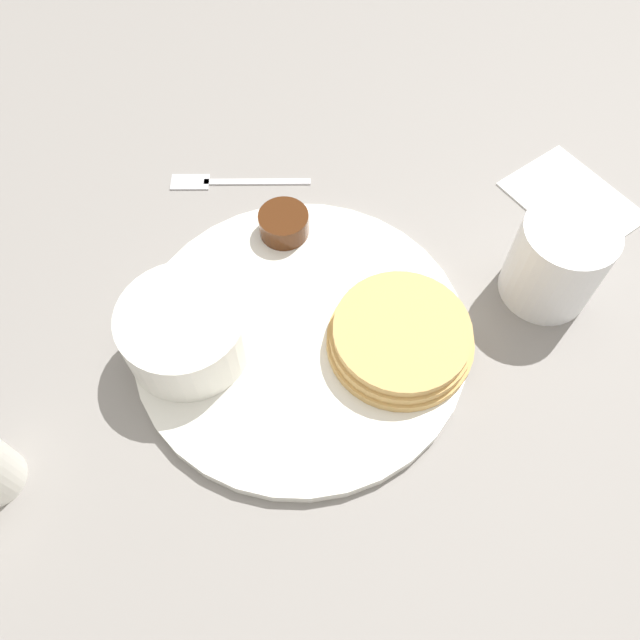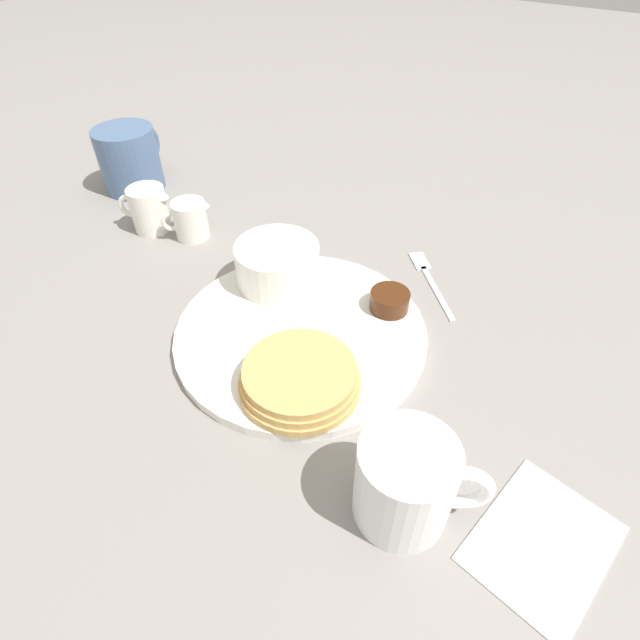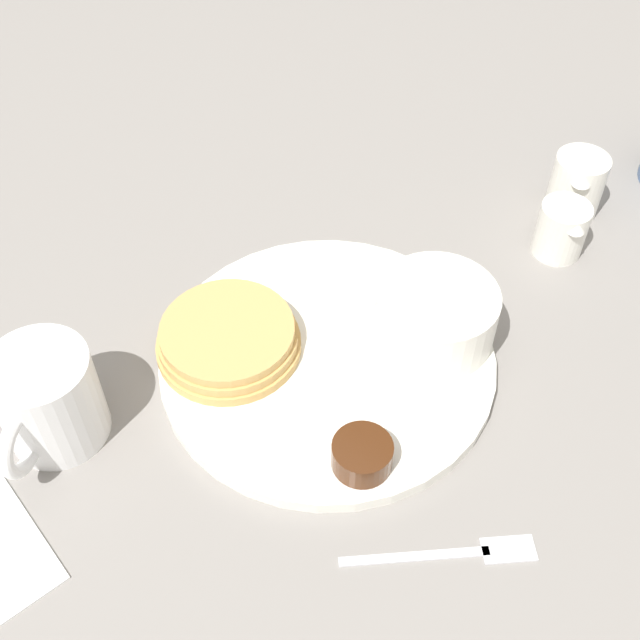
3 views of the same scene
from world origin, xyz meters
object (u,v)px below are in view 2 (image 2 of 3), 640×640
(bowl, at_px, (277,263))
(creamer_pitcher_near, at_px, (190,219))
(plate, at_px, (301,333))
(fork, at_px, (428,275))
(coffee_mug, at_px, (408,482))
(creamer_pitcher_far, at_px, (149,209))
(second_mug, at_px, (130,159))

(bowl, xyz_separation_m, creamer_pitcher_near, (-0.03, -0.17, -0.01))
(plate, bearing_deg, fork, 155.79)
(coffee_mug, height_order, creamer_pitcher_far, coffee_mug)
(fork, bearing_deg, creamer_pitcher_near, -74.97)
(creamer_pitcher_near, distance_m, fork, 0.34)
(coffee_mug, xyz_separation_m, second_mug, (-0.28, -0.61, 0.01))
(fork, bearing_deg, creamer_pitcher_far, -75.21)
(coffee_mug, height_order, creamer_pitcher_near, coffee_mug)
(plate, relative_size, bowl, 2.77)
(creamer_pitcher_far, bearing_deg, creamer_pitcher_near, 103.51)
(coffee_mug, bearing_deg, bowl, -126.21)
(coffee_mug, distance_m, fork, 0.33)
(bowl, bearing_deg, creamer_pitcher_far, -94.24)
(bowl, distance_m, creamer_pitcher_near, 0.18)
(fork, bearing_deg, bowl, -51.69)
(plate, distance_m, creamer_pitcher_near, 0.26)
(bowl, relative_size, fork, 0.90)
(plate, height_order, creamer_pitcher_far, creamer_pitcher_far)
(bowl, bearing_deg, fork, 128.31)
(second_mug, bearing_deg, bowl, 74.73)
(plate, bearing_deg, creamer_pitcher_far, -103.95)
(bowl, height_order, fork, bowl)
(bowl, bearing_deg, creamer_pitcher_near, -100.66)
(creamer_pitcher_near, xyz_separation_m, fork, (-0.09, 0.33, -0.03))
(creamer_pitcher_far, height_order, fork, creamer_pitcher_far)
(bowl, distance_m, coffee_mug, 0.32)
(plate, distance_m, bowl, 0.10)
(plate, distance_m, fork, 0.20)
(coffee_mug, distance_m, second_mug, 0.67)
(bowl, relative_size, second_mug, 0.80)
(fork, xyz_separation_m, second_mug, (0.02, -0.51, 0.05))
(coffee_mug, xyz_separation_m, creamer_pitcher_near, (-0.22, -0.43, -0.01))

